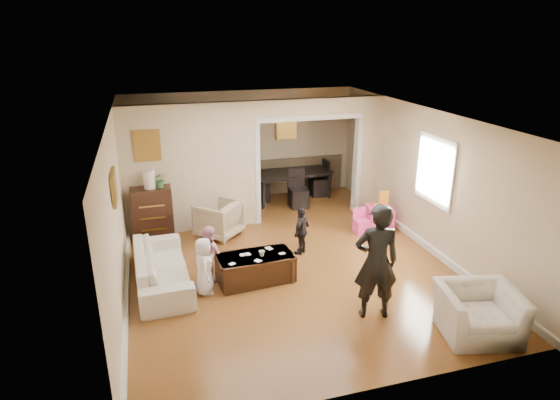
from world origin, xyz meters
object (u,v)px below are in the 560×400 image
object	(u,v)px
coffee_cup	(262,253)
cyan_cup	(377,206)
adult_person	(376,262)
sofa	(162,267)
child_kneel_a	(204,266)
armchair_back	(219,219)
dresser	(153,214)
child_toddler	(302,231)
child_kneel_b	(210,252)
table_lamp	(149,179)
play_table	(379,218)
coffee_table	(255,268)
armchair_front	(478,312)
dining_table	(290,185)

from	to	relation	value
coffee_cup	cyan_cup	size ratio (longest dim) A/B	1.19
coffee_cup	adult_person	bearing A→B (deg)	-47.26
sofa	child_kneel_a	world-z (taller)	child_kneel_a
armchair_back	dresser	world-z (taller)	dresser
armchair_back	child_toddler	bearing A→B (deg)	92.63
child_kneel_b	cyan_cup	bearing A→B (deg)	-98.80
armchair_back	cyan_cup	size ratio (longest dim) A/B	9.90
table_lamp	play_table	xyz separation A→B (m)	(4.53, -0.77, -1.00)
child_kneel_a	sofa	bearing A→B (deg)	58.27
sofa	coffee_table	distance (m)	1.52
armchair_back	sofa	bearing A→B (deg)	9.31
child_kneel_b	child_toddler	bearing A→B (deg)	-100.82
coffee_cup	child_toddler	world-z (taller)	child_toddler
cyan_cup	child_kneel_a	bearing A→B (deg)	-158.01
sofa	coffee_table	world-z (taller)	sofa
coffee_table	child_toddler	world-z (taller)	child_toddler
armchair_back	play_table	world-z (taller)	armchair_back
coffee_table	child_kneel_b	xyz separation A→B (m)	(-0.70, 0.30, 0.24)
coffee_cup	child_kneel_b	xyz separation A→B (m)	(-0.80, 0.35, -0.04)
child_kneel_a	cyan_cup	bearing A→B (deg)	-63.25
armchair_front	coffee_cup	world-z (taller)	armchair_front
armchair_back	dining_table	world-z (taller)	armchair_back
armchair_back	coffee_cup	size ratio (longest dim) A/B	8.29
play_table	table_lamp	bearing A→B (deg)	170.39
sofa	coffee_table	bearing A→B (deg)	-104.19
adult_person	child_toddler	world-z (taller)	adult_person
sofa	child_kneel_a	bearing A→B (deg)	-128.56
table_lamp	cyan_cup	size ratio (longest dim) A/B	4.50
armchair_front	child_kneel_b	distance (m)	4.14
armchair_back	adult_person	size ratio (longest dim) A/B	0.46
armchair_back	child_kneel_a	world-z (taller)	child_kneel_a
dining_table	coffee_table	bearing A→B (deg)	-123.70
armchair_back	cyan_cup	world-z (taller)	armchair_back
dresser	play_table	distance (m)	4.60
armchair_front	cyan_cup	bearing A→B (deg)	97.83
dresser	child_kneel_b	world-z (taller)	dresser
cyan_cup	child_kneel_b	xyz separation A→B (m)	(-3.58, -1.06, -0.05)
armchair_back	child_kneel_b	bearing A→B (deg)	31.27
armchair_back	armchair_front	distance (m)	5.09
armchair_back	cyan_cup	xyz separation A→B (m)	(3.17, -0.62, 0.16)
armchair_back	child_kneel_a	xyz separation A→B (m)	(-0.57, -2.13, 0.10)
sofa	dining_table	bearing A→B (deg)	-45.64
table_lamp	coffee_table	size ratio (longest dim) A/B	0.29
cyan_cup	child_toddler	size ratio (longest dim) A/B	0.09
dresser	child_kneel_a	distance (m)	2.43
sofa	coffee_table	size ratio (longest dim) A/B	1.69
sofa	play_table	bearing A→B (deg)	-78.37
adult_person	dining_table	bearing A→B (deg)	-82.23
coffee_table	child_kneel_a	xyz separation A→B (m)	(-0.85, -0.15, 0.24)
table_lamp	child_kneel_b	xyz separation A→B (m)	(0.85, -1.87, -0.77)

